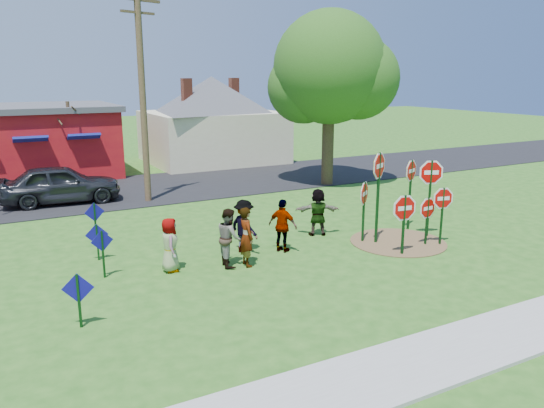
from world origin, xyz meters
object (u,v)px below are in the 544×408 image
Objects in this scene: person_a at (170,245)px; leafy_tree at (332,74)px; stop_sign_a at (404,212)px; suv at (61,184)px; person_b at (246,237)px; utility_pole at (142,92)px; stop_sign_c at (431,181)px; stop_sign_d at (411,177)px; stop_sign_b at (379,174)px.

leafy_tree is at bearing -41.90° from person_a.
stop_sign_a is 0.42× the size of suv.
utility_pole is (-0.35, 9.48, 3.90)m from person_b.
person_a is 0.32× the size of suv.
stop_sign_d is (0.08, 1.05, -0.05)m from stop_sign_c.
stop_sign_b reaches higher than stop_sign_a.
stop_sign_a is at bearing -118.94° from stop_sign_b.
suv is 13.68m from leafy_tree.
person_b is at bearing -158.78° from stop_sign_c.
utility_pole is at bearing 90.24° from stop_sign_b.
person_b is at bearing 151.10° from stop_sign_b.
stop_sign_c is 12.48m from utility_pole.
person_a is (-8.97, -0.03, -1.16)m from stop_sign_d.
utility_pole is at bearing -107.20° from suv.
person_b is (-4.73, 1.41, -0.48)m from stop_sign_a.
stop_sign_b is 1.19× the size of stop_sign_d.
stop_sign_d is 1.52× the size of person_b.
stop_sign_d is at bearing -50.77° from utility_pole.
suv is 5.38m from utility_pole.
stop_sign_a is 0.24× the size of leafy_tree.
leafy_tree reaches higher than suv.
stop_sign_c is 6.87m from person_b.
stop_sign_d is 0.55× the size of suv.
utility_pole is at bearing 106.35° from stop_sign_d.
stop_sign_c is 0.31× the size of utility_pole.
stop_sign_b is 2.05× the size of person_a.
stop_sign_c is at bearing -84.99° from person_a.
stop_sign_d reaches higher than suv.
leafy_tree is at bearing -4.05° from utility_pole.
stop_sign_c is at bearing 34.16° from stop_sign_a.
stop_sign_a is at bearing -158.51° from stop_sign_d.
person_a is (-6.88, 0.72, -1.55)m from stop_sign_b.
stop_sign_d is at bearing -8.16° from stop_sign_b.
stop_sign_c is 1.60× the size of person_b.
stop_sign_a is 1.64m from stop_sign_b.
stop_sign_c is 9.03m from person_a.
person_b is 10.25m from utility_pole.
utility_pole is at bearing 5.30° from person_b.
stop_sign_b is (0.03, 1.32, 0.97)m from stop_sign_a.
utility_pole reaches higher than person_a.
suv is (-1.67, 10.19, 0.10)m from person_a.
stop_sign_a is 0.76× the size of stop_sign_d.
utility_pole reaches higher than stop_sign_b.
suv is (-10.64, 10.16, -1.06)m from stop_sign_d.
stop_sign_d is at bearing -129.55° from suv.
suv is 0.54× the size of utility_pole.
stop_sign_c is 1.05m from stop_sign_d.
leafy_tree is (4.18, 10.23, 4.18)m from stop_sign_a.
person_a is 14.54m from leafy_tree.
person_a is at bearing -143.42° from leafy_tree.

